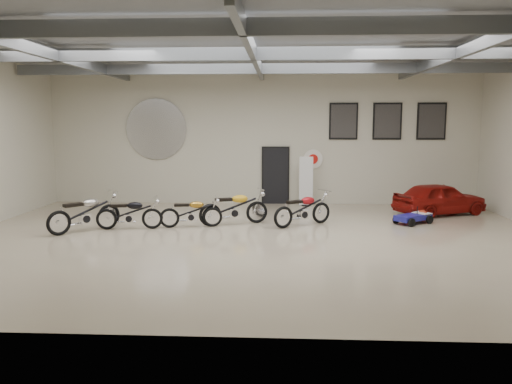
{
  "coord_description": "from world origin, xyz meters",
  "views": [
    {
      "loc": [
        0.7,
        -12.76,
        3.05
      ],
      "look_at": [
        0.0,
        1.2,
        1.1
      ],
      "focal_mm": 35.0,
      "sensor_mm": 36.0,
      "label": 1
    }
  ],
  "objects_px": {
    "motorcycle_black": "(129,213)",
    "motorcycle_gold": "(191,212)",
    "vintage_car": "(440,198)",
    "go_kart": "(416,215)",
    "motorcycle_red": "(303,209)",
    "banner_stand": "(306,181)",
    "motorcycle_silver": "(84,212)",
    "motorcycle_yellow": "(234,207)"
  },
  "relations": [
    {
      "from": "banner_stand",
      "to": "vintage_car",
      "type": "relative_size",
      "value": 0.58
    },
    {
      "from": "motorcycle_black",
      "to": "banner_stand",
      "type": "bearing_deg",
      "value": 32.58
    },
    {
      "from": "motorcycle_yellow",
      "to": "banner_stand",
      "type": "bearing_deg",
      "value": 35.63
    },
    {
      "from": "go_kart",
      "to": "motorcycle_gold",
      "type": "bearing_deg",
      "value": 151.38
    },
    {
      "from": "motorcycle_silver",
      "to": "motorcycle_yellow",
      "type": "height_order",
      "value": "motorcycle_silver"
    },
    {
      "from": "motorcycle_red",
      "to": "go_kart",
      "type": "relative_size",
      "value": 1.36
    },
    {
      "from": "motorcycle_black",
      "to": "motorcycle_yellow",
      "type": "relative_size",
      "value": 0.89
    },
    {
      "from": "motorcycle_black",
      "to": "vintage_car",
      "type": "distance_m",
      "value": 10.05
    },
    {
      "from": "motorcycle_silver",
      "to": "motorcycle_red",
      "type": "xyz_separation_m",
      "value": [
        6.17,
        1.09,
        -0.04
      ]
    },
    {
      "from": "motorcycle_black",
      "to": "motorcycle_red",
      "type": "distance_m",
      "value": 5.06
    },
    {
      "from": "motorcycle_gold",
      "to": "motorcycle_silver",
      "type": "bearing_deg",
      "value": -176.53
    },
    {
      "from": "banner_stand",
      "to": "motorcycle_gold",
      "type": "height_order",
      "value": "banner_stand"
    },
    {
      "from": "motorcycle_black",
      "to": "vintage_car",
      "type": "xyz_separation_m",
      "value": [
        9.65,
        2.81,
        0.06
      ]
    },
    {
      "from": "motorcycle_yellow",
      "to": "vintage_car",
      "type": "xyz_separation_m",
      "value": [
        6.71,
        2.01,
        0.0
      ]
    },
    {
      "from": "banner_stand",
      "to": "motorcycle_black",
      "type": "relative_size",
      "value": 0.99
    },
    {
      "from": "motorcycle_gold",
      "to": "vintage_car",
      "type": "xyz_separation_m",
      "value": [
        7.92,
        2.46,
        0.08
      ]
    },
    {
      "from": "motorcycle_gold",
      "to": "motorcycle_red",
      "type": "height_order",
      "value": "motorcycle_red"
    },
    {
      "from": "motorcycle_silver",
      "to": "motorcycle_black",
      "type": "relative_size",
      "value": 1.15
    },
    {
      "from": "motorcycle_red",
      "to": "motorcycle_gold",
      "type": "bearing_deg",
      "value": 152.28
    },
    {
      "from": "motorcycle_yellow",
      "to": "go_kart",
      "type": "distance_m",
      "value": 5.56
    },
    {
      "from": "go_kart",
      "to": "motorcycle_red",
      "type": "bearing_deg",
      "value": 152.41
    },
    {
      "from": "vintage_car",
      "to": "motorcycle_red",
      "type": "bearing_deg",
      "value": 90.52
    },
    {
      "from": "motorcycle_gold",
      "to": "motorcycle_black",
      "type": "bearing_deg",
      "value": -178.68
    },
    {
      "from": "motorcycle_black",
      "to": "vintage_car",
      "type": "relative_size",
      "value": 0.58
    },
    {
      "from": "motorcycle_gold",
      "to": "go_kart",
      "type": "distance_m",
      "value": 6.81
    },
    {
      "from": "motorcycle_gold",
      "to": "motorcycle_red",
      "type": "xyz_separation_m",
      "value": [
        3.28,
        0.38,
        0.05
      ]
    },
    {
      "from": "banner_stand",
      "to": "motorcycle_gold",
      "type": "distance_m",
      "value": 5.38
    },
    {
      "from": "banner_stand",
      "to": "go_kart",
      "type": "xyz_separation_m",
      "value": [
        3.19,
        -3.09,
        -0.65
      ]
    },
    {
      "from": "motorcycle_red",
      "to": "go_kart",
      "type": "bearing_deg",
      "value": -25.6
    },
    {
      "from": "motorcycle_gold",
      "to": "motorcycle_red",
      "type": "relative_size",
      "value": 0.9
    },
    {
      "from": "motorcycle_silver",
      "to": "vintage_car",
      "type": "relative_size",
      "value": 0.67
    },
    {
      "from": "banner_stand",
      "to": "motorcycle_yellow",
      "type": "bearing_deg",
      "value": -119.45
    },
    {
      "from": "motorcycle_yellow",
      "to": "motorcycle_black",
      "type": "bearing_deg",
      "value": 174.08
    },
    {
      "from": "motorcycle_yellow",
      "to": "motorcycle_red",
      "type": "bearing_deg",
      "value": -22.88
    },
    {
      "from": "motorcycle_yellow",
      "to": "go_kart",
      "type": "xyz_separation_m",
      "value": [
        5.53,
        0.47,
        -0.28
      ]
    },
    {
      "from": "motorcycle_silver",
      "to": "motorcycle_red",
      "type": "distance_m",
      "value": 6.27
    },
    {
      "from": "motorcycle_silver",
      "to": "vintage_car",
      "type": "bearing_deg",
      "value": -31.42
    },
    {
      "from": "motorcycle_silver",
      "to": "motorcycle_black",
      "type": "height_order",
      "value": "motorcycle_silver"
    },
    {
      "from": "banner_stand",
      "to": "motorcycle_black",
      "type": "distance_m",
      "value": 6.86
    },
    {
      "from": "motorcycle_silver",
      "to": "motorcycle_gold",
      "type": "relative_size",
      "value": 1.19
    },
    {
      "from": "motorcycle_yellow",
      "to": "motorcycle_gold",
      "type": "bearing_deg",
      "value": 179.05
    },
    {
      "from": "motorcycle_black",
      "to": "motorcycle_gold",
      "type": "distance_m",
      "value": 1.76
    }
  ]
}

